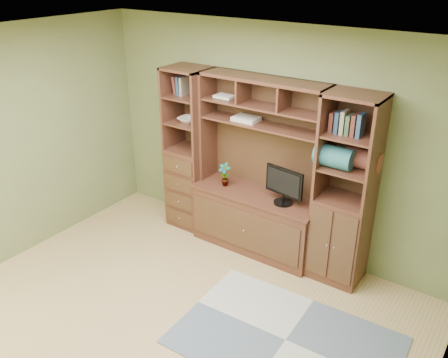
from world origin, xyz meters
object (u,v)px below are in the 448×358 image
Objects in this scene: right_tower at (345,192)px; monitor at (284,180)px; left_tower at (189,150)px; center_hutch at (257,170)px.

monitor is (-0.65, -0.07, -0.01)m from right_tower.
center_hutch is at bearing -2.29° from left_tower.
center_hutch and left_tower have the same top height.
center_hutch is 1.00m from left_tower.
left_tower and right_tower have the same top height.
center_hutch is at bearing -177.17° from monitor.
left_tower is at bearing 180.00° from right_tower.
left_tower is (-1.00, 0.04, 0.00)m from center_hutch.
monitor is at bearing -173.46° from right_tower.
left_tower is 1.37m from monitor.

